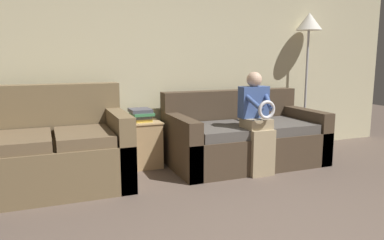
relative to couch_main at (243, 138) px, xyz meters
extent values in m
cube|color=beige|center=(-0.75, 0.59, 0.97)|extent=(6.94, 0.06, 2.55)
cube|color=#473828|center=(0.00, -0.05, -0.11)|extent=(1.86, 0.99, 0.41)
cube|color=#473828|center=(0.00, 0.35, 0.33)|extent=(1.86, 0.20, 0.47)
cube|color=#473828|center=(-0.85, -0.05, 0.01)|extent=(0.16, 0.99, 0.64)
cube|color=#473828|center=(0.85, -0.05, 0.01)|extent=(0.16, 0.99, 0.64)
cube|color=#514C47|center=(-0.38, -0.15, 0.15)|extent=(0.72, 0.75, 0.11)
cube|color=#514C47|center=(0.38, -0.15, 0.15)|extent=(0.72, 0.75, 0.11)
cube|color=brown|center=(-2.21, -0.10, -0.07)|extent=(1.45, 0.97, 0.47)
cube|color=brown|center=(-2.21, 0.28, 0.44)|extent=(1.45, 0.20, 0.55)
cube|color=brown|center=(-1.56, -0.10, 0.06)|extent=(0.16, 0.97, 0.75)
cube|color=brown|center=(-2.49, -0.20, 0.22)|extent=(0.53, 0.73, 0.11)
cube|color=brown|center=(-1.92, -0.20, 0.22)|extent=(0.53, 0.73, 0.11)
cube|color=tan|center=(-0.07, -0.54, -0.05)|extent=(0.28, 0.10, 0.52)
cube|color=tan|center=(-0.07, -0.40, 0.26)|extent=(0.28, 0.28, 0.11)
cube|color=#3D5693|center=(-0.07, -0.33, 0.49)|extent=(0.33, 0.14, 0.35)
sphere|color=#DBB293|center=(-0.07, -0.33, 0.75)|extent=(0.17, 0.17, 0.17)
torus|color=silver|center=(-0.07, -0.60, 0.44)|extent=(0.21, 0.04, 0.21)
cylinder|color=#3D5693|center=(-0.17, -0.47, 0.52)|extent=(0.14, 0.31, 0.20)
cylinder|color=#3D5693|center=(0.03, -0.47, 0.52)|extent=(0.14, 0.31, 0.20)
cube|color=tan|center=(-1.20, 0.32, -0.03)|extent=(0.41, 0.42, 0.55)
cube|color=tan|center=(-1.20, 0.32, 0.23)|extent=(0.43, 0.44, 0.02)
cube|color=gold|center=(-1.19, 0.32, 0.26)|extent=(0.19, 0.23, 0.04)
cube|color=#4C4C56|center=(-1.21, 0.32, 0.30)|extent=(0.21, 0.23, 0.04)
cube|color=#3D8451|center=(-1.20, 0.32, 0.33)|extent=(0.24, 0.30, 0.03)
cube|color=#4C4C56|center=(-1.21, 0.34, 0.37)|extent=(0.24, 0.28, 0.04)
cylinder|color=#2D2B28|center=(1.22, 0.38, -0.30)|extent=(0.26, 0.26, 0.02)
cylinder|color=#B7B7BC|center=(1.22, 0.38, 0.54)|extent=(0.03, 0.03, 1.65)
cone|color=silver|center=(1.22, 0.38, 1.48)|extent=(0.36, 0.36, 0.24)
camera|label=1|loc=(-2.27, -3.97, 1.00)|focal=35.00mm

